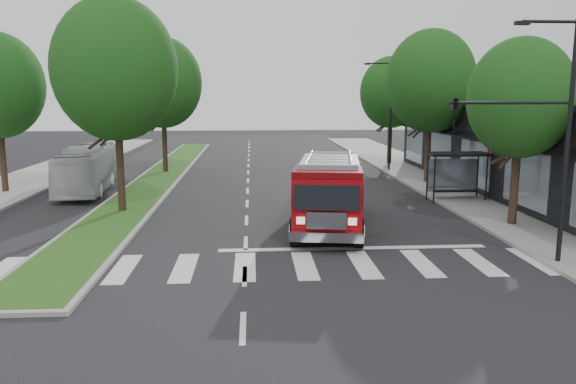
{
  "coord_description": "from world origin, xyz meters",
  "views": [
    {
      "loc": [
        0.26,
        -21.04,
        5.65
      ],
      "look_at": [
        1.71,
        1.1,
        1.8
      ],
      "focal_mm": 35.0,
      "sensor_mm": 36.0,
      "label": 1
    }
  ],
  "objects": [
    {
      "name": "tree_right_mid",
      "position": [
        11.5,
        14.0,
        6.49
      ],
      "size": [
        5.6,
        5.6,
        9.72
      ],
      "color": "black",
      "rests_on": "ground"
    },
    {
      "name": "median",
      "position": [
        -6.0,
        18.0,
        0.08
      ],
      "size": [
        3.0,
        50.0,
        0.15
      ],
      "color": "gray",
      "rests_on": "ground"
    },
    {
      "name": "bus_shelter",
      "position": [
        11.2,
        8.15,
        2.04
      ],
      "size": [
        3.2,
        1.6,
        2.61
      ],
      "color": "black",
      "rests_on": "ground"
    },
    {
      "name": "ground",
      "position": [
        0.0,
        0.0,
        0.0
      ],
      "size": [
        140.0,
        140.0,
        0.0
      ],
      "primitive_type": "plane",
      "color": "black",
      "rests_on": "ground"
    },
    {
      "name": "tree_right_near",
      "position": [
        11.5,
        2.0,
        5.51
      ],
      "size": [
        4.4,
        4.4,
        8.05
      ],
      "color": "black",
      "rests_on": "ground"
    },
    {
      "name": "fire_engine",
      "position": [
        3.59,
        2.67,
        1.48
      ],
      "size": [
        3.99,
        9.19,
        3.08
      ],
      "rotation": [
        0.0,
        0.0,
        -0.16
      ],
      "color": "#620508",
      "rests_on": "ground"
    },
    {
      "name": "city_bus",
      "position": [
        -9.44,
        12.7,
        1.33
      ],
      "size": [
        3.15,
        9.74,
        2.66
      ],
      "primitive_type": "imported",
      "rotation": [
        0.0,
        0.0,
        0.1
      ],
      "color": "silver",
      "rests_on": "ground"
    },
    {
      "name": "sidewalk_right",
      "position": [
        12.5,
        10.0,
        0.07
      ],
      "size": [
        5.0,
        80.0,
        0.15
      ],
      "primitive_type": "cube",
      "color": "gray",
      "rests_on": "ground"
    },
    {
      "name": "tree_median_near",
      "position": [
        -6.0,
        6.0,
        6.81
      ],
      "size": [
        5.8,
        5.8,
        10.16
      ],
      "color": "black",
      "rests_on": "ground"
    },
    {
      "name": "tree_median_far",
      "position": [
        -6.0,
        20.0,
        6.49
      ],
      "size": [
        5.6,
        5.6,
        9.72
      ],
      "color": "black",
      "rests_on": "ground"
    },
    {
      "name": "streetlight_right_near",
      "position": [
        9.61,
        -3.5,
        4.67
      ],
      "size": [
        4.08,
        0.22,
        8.0
      ],
      "color": "black",
      "rests_on": "ground"
    },
    {
      "name": "tree_right_far",
      "position": [
        11.5,
        24.0,
        5.84
      ],
      "size": [
        5.0,
        5.0,
        8.73
      ],
      "color": "black",
      "rests_on": "ground"
    },
    {
      "name": "streetlight_right_far",
      "position": [
        10.35,
        20.0,
        4.48
      ],
      "size": [
        2.11,
        0.2,
        8.0
      ],
      "color": "black",
      "rests_on": "ground"
    },
    {
      "name": "storefront_row",
      "position": [
        17.0,
        10.0,
        2.5
      ],
      "size": [
        8.0,
        30.0,
        5.0
      ],
      "primitive_type": "cube",
      "color": "black",
      "rests_on": "ground"
    }
  ]
}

